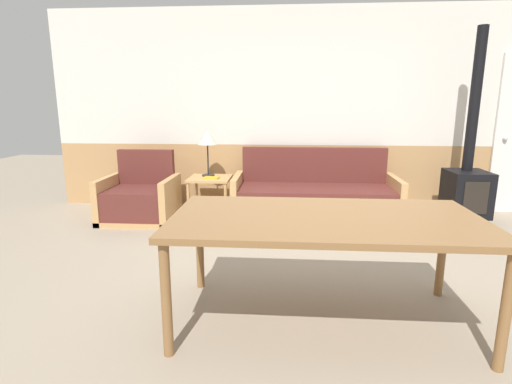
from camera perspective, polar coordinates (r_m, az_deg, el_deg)
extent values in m
plane|color=gray|center=(3.31, 10.22, -13.62)|extent=(16.00, 16.00, 0.00)
cube|color=tan|center=(5.69, 7.78, 2.24)|extent=(7.20, 0.06, 0.89)
cube|color=silver|center=(5.61, 8.20, 15.93)|extent=(7.20, 0.06, 1.81)
cube|color=tan|center=(5.25, 8.29, -3.27)|extent=(2.09, 0.82, 0.06)
cube|color=#5B2823|center=(5.18, 8.38, -1.20)|extent=(1.93, 0.74, 0.34)
cube|color=#5B2823|center=(5.48, 8.24, 3.87)|extent=(1.93, 0.10, 0.47)
cube|color=tan|center=(5.22, -2.70, -0.54)|extent=(0.08, 0.82, 0.54)
cube|color=tan|center=(5.36, 19.16, -0.88)|extent=(0.08, 0.82, 0.54)
cube|color=tan|center=(5.28, -16.18, -3.56)|extent=(0.89, 0.75, 0.06)
cube|color=#5B2823|center=(5.22, -16.39, -1.45)|extent=(0.73, 0.67, 0.35)
cube|color=#5B2823|center=(5.45, -15.40, 3.50)|extent=(0.73, 0.10, 0.45)
cube|color=tan|center=(5.38, -20.39, -0.87)|extent=(0.08, 0.75, 0.55)
cube|color=tan|center=(5.10, -12.06, -1.07)|extent=(0.08, 0.75, 0.55)
cube|color=tan|center=(5.28, -6.60, 1.95)|extent=(0.54, 0.54, 0.03)
cylinder|color=tan|center=(5.15, -9.66, -1.27)|extent=(0.04, 0.04, 0.47)
cylinder|color=tan|center=(5.06, -4.37, -1.38)|extent=(0.04, 0.04, 0.47)
cylinder|color=tan|center=(5.61, -8.49, -0.10)|extent=(0.04, 0.04, 0.47)
cylinder|color=tan|center=(5.52, -3.62, -0.18)|extent=(0.04, 0.04, 0.47)
cylinder|color=#262628|center=(5.37, -6.83, 2.40)|extent=(0.16, 0.16, 0.02)
cylinder|color=#262628|center=(5.34, -6.88, 4.62)|extent=(0.02, 0.02, 0.40)
cone|color=beige|center=(5.31, -6.97, 7.74)|extent=(0.25, 0.25, 0.18)
cube|color=gold|center=(5.18, -6.40, 2.02)|extent=(0.21, 0.16, 0.02)
cube|color=olive|center=(2.61, 9.91, -3.83)|extent=(1.98, 1.02, 0.04)
cylinder|color=olive|center=(2.42, -12.69, -14.83)|extent=(0.06, 0.06, 0.70)
cylinder|color=olive|center=(2.61, 32.08, -14.40)|extent=(0.06, 0.06, 0.70)
cylinder|color=olive|center=(3.22, -8.04, -7.57)|extent=(0.06, 0.06, 0.70)
cylinder|color=olive|center=(3.37, 25.04, -7.76)|extent=(0.06, 0.06, 0.70)
cylinder|color=black|center=(5.35, 26.50, -3.98)|extent=(0.04, 0.04, 0.10)
cylinder|color=black|center=(5.50, 30.04, -3.93)|extent=(0.04, 0.04, 0.10)
cylinder|color=black|center=(5.72, 24.99, -2.83)|extent=(0.04, 0.04, 0.10)
cylinder|color=black|center=(5.86, 28.35, -2.82)|extent=(0.04, 0.04, 0.10)
cube|color=black|center=(5.53, 27.80, -0.14)|extent=(0.46, 0.51, 0.55)
cube|color=black|center=(5.30, 28.89, -0.75)|extent=(0.27, 0.01, 0.38)
cylinder|color=black|center=(5.47, 28.79, 11.39)|extent=(0.12, 0.12, 1.67)
sphere|color=silver|center=(6.22, 32.06, 6.47)|extent=(0.06, 0.06, 0.06)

